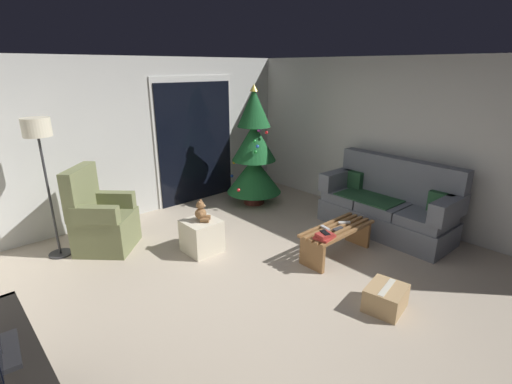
# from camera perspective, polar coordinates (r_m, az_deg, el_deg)

# --- Properties ---
(ground_plane) EXTENTS (7.00, 7.00, 0.00)m
(ground_plane) POSITION_cam_1_polar(r_m,az_deg,el_deg) (4.31, 2.37, -14.21)
(ground_plane) COLOR #B2A38E
(wall_back) EXTENTS (5.72, 0.12, 2.50)m
(wall_back) POSITION_cam_1_polar(r_m,az_deg,el_deg) (6.27, -17.61, 7.85)
(wall_back) COLOR beige
(wall_back) RESTS_ON ground
(wall_right) EXTENTS (0.12, 6.00, 2.50)m
(wall_right) POSITION_cam_1_polar(r_m,az_deg,el_deg) (6.09, 22.32, 7.02)
(wall_right) COLOR beige
(wall_right) RESTS_ON ground
(patio_door_frame) EXTENTS (1.60, 0.02, 2.20)m
(patio_door_frame) POSITION_cam_1_polar(r_m,az_deg,el_deg) (6.72, -9.30, 7.86)
(patio_door_frame) COLOR silver
(patio_door_frame) RESTS_ON ground
(patio_door_glass) EXTENTS (1.50, 0.02, 2.10)m
(patio_door_glass) POSITION_cam_1_polar(r_m,az_deg,el_deg) (6.71, -9.20, 7.42)
(patio_door_glass) COLOR black
(patio_door_glass) RESTS_ON ground
(couch) EXTENTS (0.84, 1.96, 1.08)m
(couch) POSITION_cam_1_polar(r_m,az_deg,el_deg) (5.80, 19.66, -1.97)
(couch) COLOR slate
(couch) RESTS_ON ground
(coffee_table) EXTENTS (1.10, 0.40, 0.40)m
(coffee_table) POSITION_cam_1_polar(r_m,az_deg,el_deg) (4.91, 12.36, -6.74)
(coffee_table) COLOR olive
(coffee_table) RESTS_ON ground
(remote_graphite) EXTENTS (0.16, 0.06, 0.02)m
(remote_graphite) POSITION_cam_1_polar(r_m,az_deg,el_deg) (4.79, 12.49, -5.54)
(remote_graphite) COLOR #333338
(remote_graphite) RESTS_ON coffee_table
(remote_white) EXTENTS (0.15, 0.12, 0.02)m
(remote_white) POSITION_cam_1_polar(r_m,az_deg,el_deg) (4.99, 13.47, -4.60)
(remote_white) COLOR silver
(remote_white) RESTS_ON coffee_table
(remote_silver) EXTENTS (0.08, 0.16, 0.02)m
(remote_silver) POSITION_cam_1_polar(r_m,az_deg,el_deg) (4.78, 10.62, -5.45)
(remote_silver) COLOR #ADADB2
(remote_silver) RESTS_ON coffee_table
(book_stack) EXTENTS (0.27, 0.22, 0.07)m
(book_stack) POSITION_cam_1_polar(r_m,az_deg,el_deg) (4.52, 10.52, -6.69)
(book_stack) COLOR #A32D28
(book_stack) RESTS_ON coffee_table
(cell_phone) EXTENTS (0.12, 0.16, 0.01)m
(cell_phone) POSITION_cam_1_polar(r_m,az_deg,el_deg) (4.51, 10.59, -6.16)
(cell_phone) COLOR black
(cell_phone) RESTS_ON book_stack
(christmas_tree) EXTENTS (0.96, 0.96, 2.08)m
(christmas_tree) POSITION_cam_1_polar(r_m,az_deg,el_deg) (6.44, -0.31, 5.98)
(christmas_tree) COLOR #4C1E19
(christmas_tree) RESTS_ON ground
(armchair) EXTENTS (0.97, 0.97, 1.13)m
(armchair) POSITION_cam_1_polar(r_m,az_deg,el_deg) (5.35, -22.75, -4.08)
(armchair) COLOR olive
(armchair) RESTS_ON ground
(floor_lamp) EXTENTS (0.32, 0.32, 1.78)m
(floor_lamp) POSITION_cam_1_polar(r_m,az_deg,el_deg) (5.12, -30.46, 6.75)
(floor_lamp) COLOR #2D2D30
(floor_lamp) RESTS_ON ground
(ottoman) EXTENTS (0.44, 0.44, 0.44)m
(ottoman) POSITION_cam_1_polar(r_m,az_deg,el_deg) (4.98, -8.37, -6.71)
(ottoman) COLOR beige
(ottoman) RESTS_ON ground
(teddy_bear_chestnut) EXTENTS (0.21, 0.21, 0.29)m
(teddy_bear_chestnut) POSITION_cam_1_polar(r_m,az_deg,el_deg) (4.85, -8.43, -3.10)
(teddy_bear_chestnut) COLOR brown
(teddy_bear_chestnut) RESTS_ON ottoman
(cardboard_box_taped_mid_floor) EXTENTS (0.47, 0.42, 0.25)m
(cardboard_box_taped_mid_floor) POSITION_cam_1_polar(r_m,az_deg,el_deg) (4.11, 19.36, -15.16)
(cardboard_box_taped_mid_floor) COLOR tan
(cardboard_box_taped_mid_floor) RESTS_ON ground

